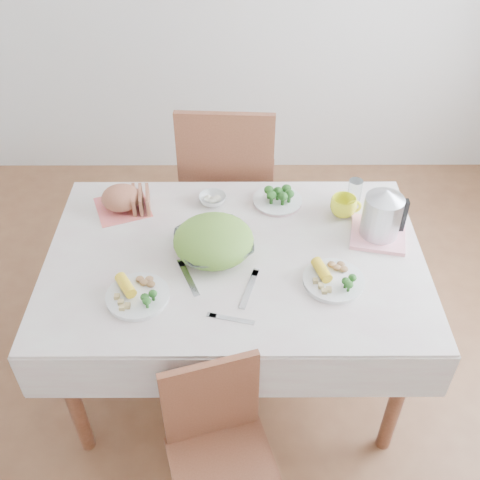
{
  "coord_description": "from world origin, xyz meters",
  "views": [
    {
      "loc": [
        0.01,
        -1.65,
        2.27
      ],
      "look_at": [
        0.02,
        0.02,
        0.82
      ],
      "focal_mm": 42.0,
      "sensor_mm": 36.0,
      "label": 1
    }
  ],
  "objects_px": {
    "chair_far": "(229,193)",
    "dinner_plate_left": "(138,296)",
    "dinner_plate_right": "(333,281)",
    "electric_kettle": "(382,213)",
    "yellow_mug": "(343,206)",
    "chair_near": "(224,461)",
    "salad_bowl": "(214,246)",
    "dining_table": "(236,319)"
  },
  "relations": [
    {
      "from": "chair_far",
      "to": "dinner_plate_left",
      "type": "relative_size",
      "value": 4.55
    },
    {
      "from": "chair_near",
      "to": "electric_kettle",
      "type": "height_order",
      "value": "electric_kettle"
    },
    {
      "from": "dinner_plate_left",
      "to": "dining_table",
      "type": "bearing_deg",
      "value": 33.86
    },
    {
      "from": "salad_bowl",
      "to": "dinner_plate_right",
      "type": "xyz_separation_m",
      "value": [
        0.45,
        -0.17,
        -0.03
      ]
    },
    {
      "from": "chair_near",
      "to": "yellow_mug",
      "type": "bearing_deg",
      "value": 45.92
    },
    {
      "from": "chair_far",
      "to": "dinner_plate_left",
      "type": "height_order",
      "value": "chair_far"
    },
    {
      "from": "yellow_mug",
      "to": "electric_kettle",
      "type": "relative_size",
      "value": 0.52
    },
    {
      "from": "chair_near",
      "to": "electric_kettle",
      "type": "bearing_deg",
      "value": 36.0
    },
    {
      "from": "dinner_plate_left",
      "to": "electric_kettle",
      "type": "relative_size",
      "value": 1.07
    },
    {
      "from": "dining_table",
      "to": "dinner_plate_left",
      "type": "height_order",
      "value": "dinner_plate_left"
    },
    {
      "from": "dinner_plate_left",
      "to": "electric_kettle",
      "type": "distance_m",
      "value": 1.01
    },
    {
      "from": "dining_table",
      "to": "dinner_plate_right",
      "type": "xyz_separation_m",
      "value": [
        0.37,
        -0.16,
        0.4
      ]
    },
    {
      "from": "dinner_plate_left",
      "to": "dinner_plate_right",
      "type": "bearing_deg",
      "value": 6.14
    },
    {
      "from": "dining_table",
      "to": "yellow_mug",
      "type": "height_order",
      "value": "yellow_mug"
    },
    {
      "from": "dinner_plate_left",
      "to": "dinner_plate_right",
      "type": "height_order",
      "value": "same"
    },
    {
      "from": "yellow_mug",
      "to": "dining_table",
      "type": "bearing_deg",
      "value": -151.4
    },
    {
      "from": "chair_far",
      "to": "salad_bowl",
      "type": "height_order",
      "value": "chair_far"
    },
    {
      "from": "dining_table",
      "to": "dinner_plate_left",
      "type": "relative_size",
      "value": 5.98
    },
    {
      "from": "dining_table",
      "to": "electric_kettle",
      "type": "xyz_separation_m",
      "value": [
        0.59,
        0.11,
        0.51
      ]
    },
    {
      "from": "electric_kettle",
      "to": "dinner_plate_right",
      "type": "bearing_deg",
      "value": -120.76
    },
    {
      "from": "chair_near",
      "to": "chair_far",
      "type": "height_order",
      "value": "chair_far"
    },
    {
      "from": "dinner_plate_left",
      "to": "yellow_mug",
      "type": "bearing_deg",
      "value": 30.95
    },
    {
      "from": "salad_bowl",
      "to": "yellow_mug",
      "type": "relative_size",
      "value": 2.63
    },
    {
      "from": "dinner_plate_right",
      "to": "yellow_mug",
      "type": "bearing_deg",
      "value": 77.39
    },
    {
      "from": "chair_far",
      "to": "dinner_plate_left",
      "type": "xyz_separation_m",
      "value": [
        -0.32,
        -1.05,
        0.31
      ]
    },
    {
      "from": "dinner_plate_left",
      "to": "electric_kettle",
      "type": "bearing_deg",
      "value": 20.26
    },
    {
      "from": "chair_far",
      "to": "yellow_mug",
      "type": "relative_size",
      "value": 9.37
    },
    {
      "from": "chair_near",
      "to": "dining_table",
      "type": "bearing_deg",
      "value": 70.47
    },
    {
      "from": "dining_table",
      "to": "chair_near",
      "type": "height_order",
      "value": "chair_near"
    },
    {
      "from": "salad_bowl",
      "to": "dinner_plate_left",
      "type": "relative_size",
      "value": 1.28
    },
    {
      "from": "chair_near",
      "to": "yellow_mug",
      "type": "height_order",
      "value": "chair_near"
    },
    {
      "from": "chair_near",
      "to": "chair_far",
      "type": "xyz_separation_m",
      "value": [
        0.0,
        1.52,
        0.0
      ]
    },
    {
      "from": "electric_kettle",
      "to": "yellow_mug",
      "type": "bearing_deg",
      "value": 140.01
    },
    {
      "from": "chair_near",
      "to": "salad_bowl",
      "type": "height_order",
      "value": "chair_near"
    },
    {
      "from": "chair_far",
      "to": "salad_bowl",
      "type": "relative_size",
      "value": 3.57
    },
    {
      "from": "electric_kettle",
      "to": "salad_bowl",
      "type": "bearing_deg",
      "value": -163.25
    },
    {
      "from": "dinner_plate_right",
      "to": "electric_kettle",
      "type": "height_order",
      "value": "electric_kettle"
    },
    {
      "from": "chair_far",
      "to": "salad_bowl",
      "type": "distance_m",
      "value": 0.87
    },
    {
      "from": "chair_far",
      "to": "yellow_mug",
      "type": "bearing_deg",
      "value": 134.85
    },
    {
      "from": "chair_near",
      "to": "salad_bowl",
      "type": "distance_m",
      "value": 0.79
    },
    {
      "from": "dinner_plate_left",
      "to": "electric_kettle",
      "type": "xyz_separation_m",
      "value": [
        0.94,
        0.35,
        0.11
      ]
    },
    {
      "from": "salad_bowl",
      "to": "electric_kettle",
      "type": "distance_m",
      "value": 0.69
    }
  ]
}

